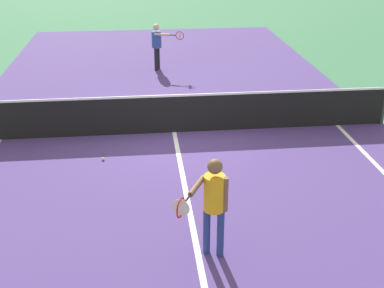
{
  "coord_description": "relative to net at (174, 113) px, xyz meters",
  "views": [
    {
      "loc": [
        -0.78,
        -11.15,
        4.77
      ],
      "look_at": [
        0.12,
        -2.92,
        1.0
      ],
      "focal_mm": 46.77,
      "sensor_mm": 36.0,
      "label": 1
    }
  ],
  "objects": [
    {
      "name": "court_surface_inbounds",
      "position": [
        0.0,
        0.0,
        -0.49
      ],
      "size": [
        10.62,
        24.4,
        0.0
      ],
      "primitive_type": "cube",
      "color": "#4C387A",
      "rests_on": "ground_plane"
    },
    {
      "name": "line_center_service",
      "position": [
        0.0,
        -3.2,
        -0.49
      ],
      "size": [
        0.1,
        6.4,
        0.01
      ],
      "primitive_type": "cube",
      "color": "white",
      "rests_on": "ground_plane"
    },
    {
      "name": "tennis_ball_near_net",
      "position": [
        -1.64,
        -1.37,
        -0.46
      ],
      "size": [
        0.07,
        0.07,
        0.07
      ],
      "primitive_type": "sphere",
      "color": "#CCE033",
      "rests_on": "ground_plane"
    },
    {
      "name": "net",
      "position": [
        0.0,
        0.0,
        0.0
      ],
      "size": [
        10.61,
        0.09,
        1.07
      ],
      "color": "#33383D",
      "rests_on": "ground_plane"
    },
    {
      "name": "ground_plane",
      "position": [
        0.0,
        0.0,
        -0.49
      ],
      "size": [
        60.0,
        60.0,
        0.0
      ],
      "primitive_type": "plane",
      "color": "#38724C"
    },
    {
      "name": "player_near",
      "position": [
        0.22,
        -4.89,
        0.52
      ],
      "size": [
        0.86,
        1.02,
        1.63
      ],
      "color": "navy",
      "rests_on": "ground_plane"
    },
    {
      "name": "player_far",
      "position": [
        -0.13,
        5.5,
        0.46
      ],
      "size": [
        1.03,
        0.8,
        1.55
      ],
      "color": "black",
      "rests_on": "ground_plane"
    }
  ]
}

